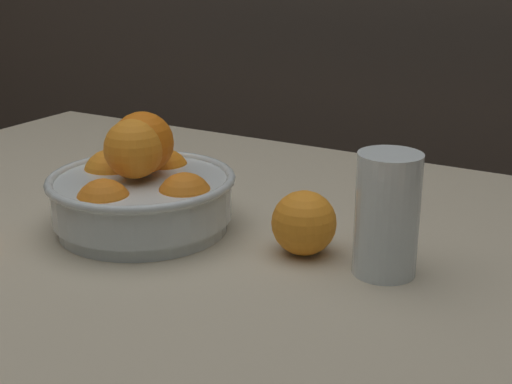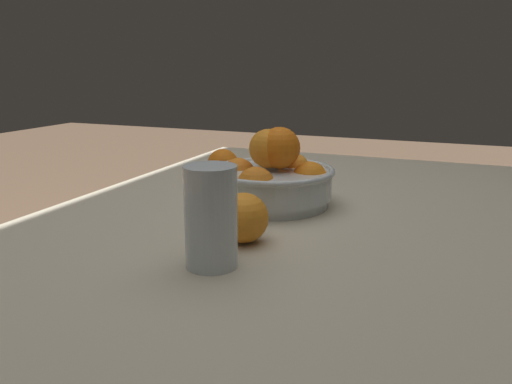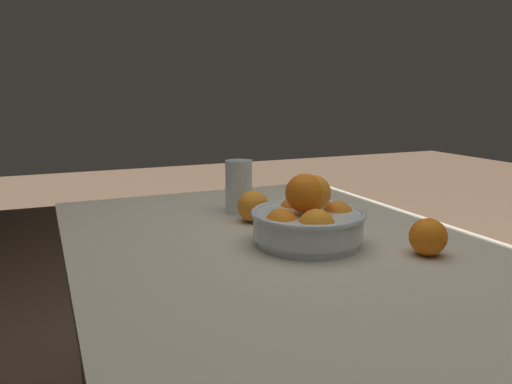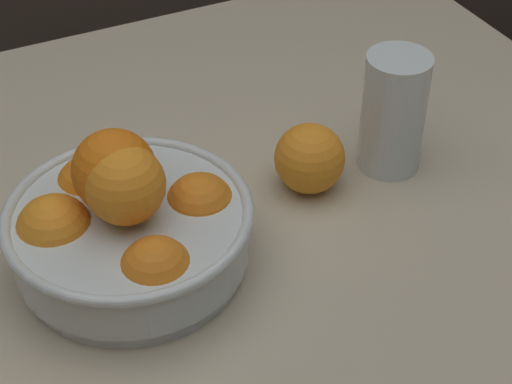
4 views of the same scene
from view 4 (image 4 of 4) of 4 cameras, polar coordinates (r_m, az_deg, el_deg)
The scene contains 4 objects.
dining_table at distance 1.00m, azimuth -7.39°, elevation -5.91°, with size 1.28×0.91×0.73m.
fruit_bowl at distance 0.87m, azimuth -8.58°, elevation -2.17°, with size 0.25×0.25×0.16m.
juice_glass at distance 1.01m, azimuth 9.11°, elevation 4.87°, with size 0.07×0.07×0.15m.
orange_loose_front at distance 0.97m, azimuth 3.59°, elevation 2.25°, with size 0.08×0.08×0.08m, color orange.
Camera 4 is at (-0.19, -0.68, 1.36)m, focal length 60.00 mm.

